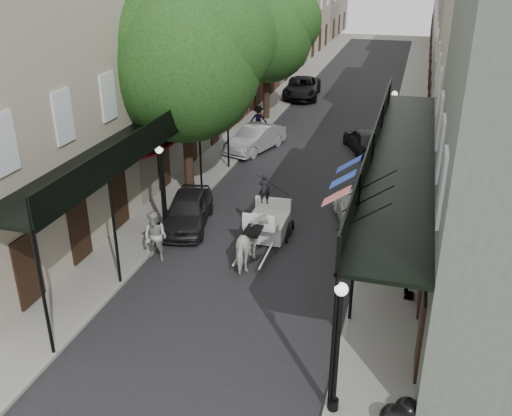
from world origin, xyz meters
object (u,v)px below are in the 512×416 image
Objects in this scene: pedestrian_walking at (155,237)px; lamppost_right_far at (392,123)px; lamppost_left at (162,188)px; car_right_far at (364,140)px; tree_near at (193,57)px; horse at (252,243)px; pedestrian_sidewalk_left at (258,119)px; carriage at (270,207)px; car_left_mid at (255,139)px; car_left_far at (302,88)px; lamppost_right_near at (337,347)px; tree_far at (273,32)px; car_right_near at (363,210)px; car_left_near at (188,210)px; pedestrian_sidewalk_right at (410,272)px.

lamppost_right_far is at bearing 68.92° from pedestrian_walking.
lamppost_left reaches higher than car_right_far.
horse is (4.25, -5.57, -5.60)m from tree_near.
lamppost_right_far is 2.18× the size of pedestrian_sidewalk_left.
carriage reaches higher than horse.
tree_near is at bearing -78.40° from car_left_mid.
horse is (4.15, -1.39, -1.16)m from lamppost_left.
lamppost_right_far is at bearing -64.93° from car_left_far.
tree_near is 4.89× the size of pedestrian_walking.
pedestrian_sidewalk_left is (-4.21, 13.19, -0.19)m from carriage.
lamppost_right_near is 9.70m from pedestrian_walking.
car_right_near is (7.85, -15.18, -5.11)m from tree_far.
tree_near reaches higher than lamppost_right_far.
pedestrian_sidewalk_left is at bearing -89.28° from tree_far.
pedestrian_sidewalk_right is at bearing -31.40° from car_left_near.
horse is at bearing 98.11° from pedestrian_sidewalk_left.
car_left_near is 13.45m from car_right_far.
horse is at bearing -18.51° from lamppost_left.
car_left_near is at bearing -77.14° from tree_near.
pedestrian_sidewalk_left is at bearing 90.39° from lamppost_left.
lamppost_right_near is 1.88× the size of pedestrian_walking.
carriage is 23.83m from car_left_far.
pedestrian_sidewalk_right is 0.48× the size of car_right_far.
car_right_near is (3.55, 4.39, -0.16)m from horse.
tree_near reaches higher than pedestrian_sidewalk_left.
tree_near is at bearing -53.47° from horse.
pedestrian_sidewalk_right is 0.43× the size of car_left_mid.
lamppost_left is 1.77m from car_left_near.
horse is 13.18m from car_left_mid.
pedestrian_sidewalk_right is (9.89, -6.45, -5.40)m from tree_near.
tree_near is 9.19m from car_left_mid.
lamppost_right_near is 1.00× the size of lamppost_left.
horse reaches higher than car_left_far.
lamppost_left is 14.53m from lamppost_right_far.
lamppost_right_far is 0.86× the size of car_left_near.
tree_near is at bearing -24.98° from car_right_near.
car_left_near reaches higher than car_right_near.
pedestrian_sidewalk_right is (9.89, -16.85, 0.12)m from pedestrian_sidewalk_left.
pedestrian_sidewalk_right reaches higher than car_left_mid.
car_left_mid is at bearing 33.18° from pedestrian_sidewalk_right.
lamppost_right_far is 14.39m from pedestrian_sidewalk_right.
tree_far is at bearing 113.96° from car_left_mid.
carriage reaches higher than car_right_far.
lamppost_right_near is at bearing -90.00° from lamppost_right_far.
pedestrian_sidewalk_left is 3.36m from car_left_mid.
car_left_mid is at bearing -75.35° from horse.
car_left_near is 1.08× the size of car_right_far.
lamppost_left is 11.40m from car_left_mid.
carriage is (-0.04, 2.78, 0.27)m from horse.
pedestrian_walking reaches higher than car_right_near.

